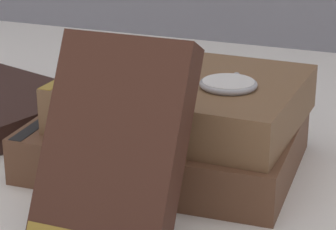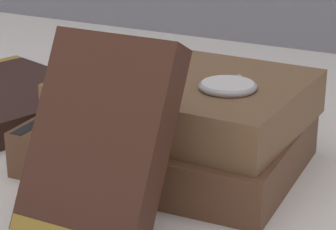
{
  "view_description": "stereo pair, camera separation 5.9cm",
  "coord_description": "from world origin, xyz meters",
  "px_view_note": "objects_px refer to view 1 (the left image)",
  "views": [
    {
      "loc": [
        0.22,
        -0.53,
        0.26
      ],
      "look_at": [
        0.01,
        -0.0,
        0.05
      ],
      "focal_mm": 75.0,
      "sensor_mm": 36.0,
      "label": 1
    },
    {
      "loc": [
        0.27,
        -0.5,
        0.26
      ],
      "look_at": [
        0.01,
        -0.0,
        0.05
      ],
      "focal_mm": 75.0,
      "sensor_mm": 36.0,
      "label": 2
    }
  ],
  "objects_px": {
    "book_flat_bottom": "(165,143)",
    "book_leaning_front": "(113,151)",
    "book_flat_top": "(179,97)",
    "pocket_watch": "(228,84)"
  },
  "relations": [
    {
      "from": "book_flat_bottom",
      "to": "book_leaning_front",
      "type": "distance_m",
      "value": 0.14
    },
    {
      "from": "book_flat_bottom",
      "to": "book_flat_top",
      "type": "distance_m",
      "value": 0.04
    },
    {
      "from": "book_flat_bottom",
      "to": "book_leaning_front",
      "type": "bearing_deg",
      "value": -86.61
    },
    {
      "from": "book_flat_top",
      "to": "book_leaning_front",
      "type": "distance_m",
      "value": 0.14
    },
    {
      "from": "book_flat_top",
      "to": "pocket_watch",
      "type": "height_order",
      "value": "pocket_watch"
    },
    {
      "from": "book_flat_bottom",
      "to": "pocket_watch",
      "type": "xyz_separation_m",
      "value": [
        0.06,
        -0.0,
        0.06
      ]
    },
    {
      "from": "book_flat_top",
      "to": "pocket_watch",
      "type": "distance_m",
      "value": 0.06
    },
    {
      "from": "book_flat_bottom",
      "to": "pocket_watch",
      "type": "relative_size",
      "value": 4.58
    },
    {
      "from": "book_flat_bottom",
      "to": "book_leaning_front",
      "type": "height_order",
      "value": "book_leaning_front"
    },
    {
      "from": "book_leaning_front",
      "to": "pocket_watch",
      "type": "distance_m",
      "value": 0.14
    }
  ]
}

